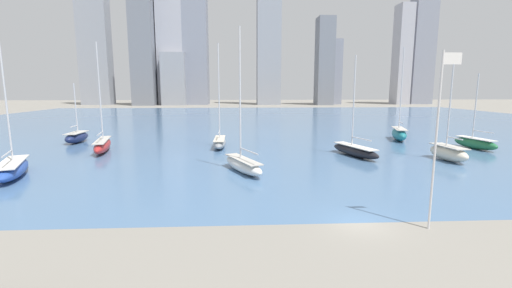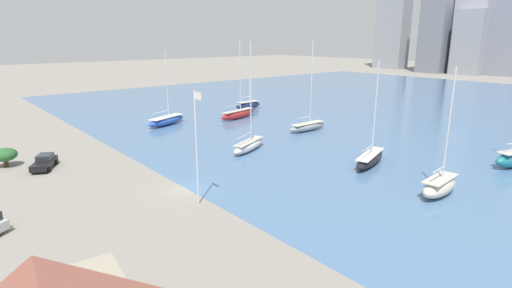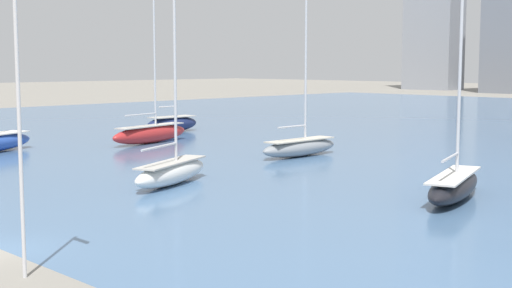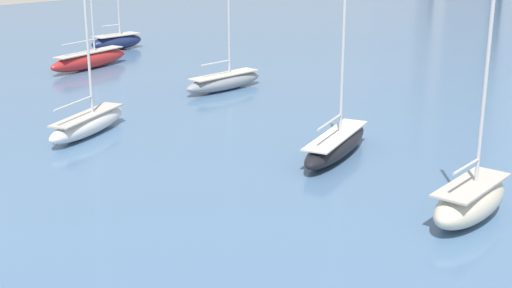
{
  "view_description": "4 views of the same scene",
  "coord_description": "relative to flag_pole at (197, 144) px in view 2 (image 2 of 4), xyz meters",
  "views": [
    {
      "loc": [
        -8.18,
        -21.6,
        9.03
      ],
      "look_at": [
        -6.3,
        13.79,
        3.24
      ],
      "focal_mm": 24.0,
      "sensor_mm": 36.0,
      "label": 1
    },
    {
      "loc": [
        35.93,
        -20.25,
        15.92
      ],
      "look_at": [
        -4.65,
        13.62,
        1.82
      ],
      "focal_mm": 28.0,
      "sensor_mm": 36.0,
      "label": 2
    },
    {
      "loc": [
        27.27,
        -12.73,
        7.52
      ],
      "look_at": [
        2.48,
        12.14,
        3.57
      ],
      "focal_mm": 50.0,
      "sensor_mm": 36.0,
      "label": 3
    },
    {
      "loc": [
        33.1,
        -10.83,
        13.71
      ],
      "look_at": [
        7.75,
        15.36,
        2.51
      ],
      "focal_mm": 50.0,
      "sensor_mm": 36.0,
      "label": 4
    }
  ],
  "objects": [
    {
      "name": "sailboat_cream",
      "position": [
        14.06,
        20.49,
        -5.07
      ],
      "size": [
        2.75,
        6.66,
        13.24
      ],
      "rotation": [
        0.0,
        0.0,
        0.08
      ],
      "color": "beige",
      "rests_on": "harbor_water"
    },
    {
      "name": "sailboat_white",
      "position": [
        -11.89,
        15.96,
        -5.23
      ],
      "size": [
        5.05,
        8.46,
        15.41
      ],
      "rotation": [
        0.0,
        0.0,
        0.41
      ],
      "color": "white",
      "rests_on": "harbor_water"
    },
    {
      "name": "parked_pickup_black",
      "position": [
        -22.02,
        -8.91,
        -5.3
      ],
      "size": [
        5.39,
        4.14,
        1.7
      ],
      "rotation": [
        0.0,
        0.0,
        1.06
      ],
      "color": "black",
      "rests_on": "ground_plane"
    },
    {
      "name": "yard_shrub",
      "position": [
        -26.02,
        -12.51,
        -4.59
      ],
      "size": [
        2.92,
        2.92,
        2.4
      ],
      "color": "#4C3823",
      "rests_on": "ground_plane"
    },
    {
      "name": "ground_plane",
      "position": [
        -4.22,
        1.14,
        -6.14
      ],
      "size": [
        500.0,
        500.0,
        0.0
      ],
      "primitive_type": "plane",
      "color": "gray"
    },
    {
      "name": "harbor_water",
      "position": [
        -4.22,
        71.14,
        -6.13
      ],
      "size": [
        180.0,
        140.0,
        0.0
      ],
      "color": "#4C7099",
      "rests_on": "ground_plane"
    },
    {
      "name": "sailboat_blue",
      "position": [
        -35.66,
        15.13,
        -5.24
      ],
      "size": [
        5.74,
        9.7,
        13.67
      ],
      "rotation": [
        0.0,
        0.0,
        0.38
      ],
      "color": "#284CA8",
      "rests_on": "harbor_water"
    },
    {
      "name": "sailboat_gray",
      "position": [
        -15.26,
        31.96,
        -5.25
      ],
      "size": [
        1.96,
        8.58,
        15.68
      ],
      "rotation": [
        0.0,
        0.0,
        0.01
      ],
      "color": "gray",
      "rests_on": "harbor_water"
    },
    {
      "name": "sailboat_black",
      "position": [
        3.25,
        23.9,
        -5.29
      ],
      "size": [
        4.75,
        9.41,
        13.3
      ],
      "rotation": [
        0.0,
        0.0,
        0.32
      ],
      "color": "black",
      "rests_on": "harbor_water"
    },
    {
      "name": "sailboat_navy",
      "position": [
        -39.47,
        37.88,
        -5.19
      ],
      "size": [
        2.54,
        6.78,
        9.86
      ],
      "rotation": [
        0.0,
        0.0,
        0.01
      ],
      "color": "#19234C",
      "rests_on": "harbor_water"
    },
    {
      "name": "flag_pole",
      "position": [
        0.0,
        0.0,
        0.0
      ],
      "size": [
        1.24,
        0.14,
        11.3
      ],
      "color": "silver",
      "rests_on": "ground_plane"
    },
    {
      "name": "sailboat_red",
      "position": [
        -31.94,
        29.28,
        -5.14
      ],
      "size": [
        4.04,
        10.41,
        15.44
      ],
      "rotation": [
        0.0,
        0.0,
        0.22
      ],
      "color": "#B72828",
      "rests_on": "harbor_water"
    }
  ]
}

